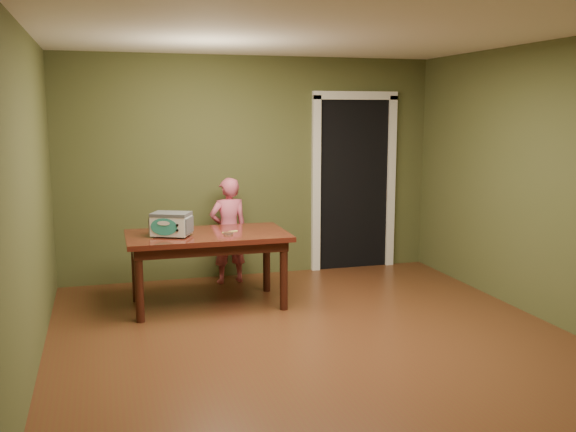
{
  "coord_description": "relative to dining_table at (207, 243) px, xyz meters",
  "views": [
    {
      "loc": [
        -1.72,
        -4.92,
        1.96
      ],
      "look_at": [
        0.01,
        1.0,
        0.95
      ],
      "focal_mm": 40.0,
      "sensor_mm": 36.0,
      "label": 1
    }
  ],
  "objects": [
    {
      "name": "spatula",
      "position": [
        0.23,
        -0.0,
        0.1
      ],
      "size": [
        0.18,
        0.09,
        0.01
      ],
      "primitive_type": "cube",
      "rotation": [
        0.0,
        0.0,
        0.41
      ],
      "color": "#FFF36E",
      "rests_on": "dining_table"
    },
    {
      "name": "dining_table",
      "position": [
        0.0,
        0.0,
        0.0
      ],
      "size": [
        1.6,
        0.91,
        0.75
      ],
      "rotation": [
        0.0,
        0.0,
        -0.01
      ],
      "color": "#3E110E",
      "rests_on": "floor"
    },
    {
      "name": "child",
      "position": [
        0.38,
        0.83,
        -0.04
      ],
      "size": [
        0.47,
        0.34,
        1.22
      ],
      "primitive_type": "imported",
      "rotation": [
        0.0,
        0.0,
        3.26
      ],
      "color": "#D55874",
      "rests_on": "floor"
    },
    {
      "name": "room_shell",
      "position": [
        0.72,
        -1.37,
        1.06
      ],
      "size": [
        4.52,
        5.02,
        2.61
      ],
      "color": "#474C28",
      "rests_on": "ground"
    },
    {
      "name": "baking_pan",
      "position": [
        0.19,
        -0.12,
        0.11
      ],
      "size": [
        0.1,
        0.1,
        0.02
      ],
      "color": "silver",
      "rests_on": "dining_table"
    },
    {
      "name": "toy_oven",
      "position": [
        -0.36,
        -0.06,
        0.23
      ],
      "size": [
        0.44,
        0.38,
        0.24
      ],
      "rotation": [
        0.0,
        0.0,
        -0.44
      ],
      "color": "#4C4F54",
      "rests_on": "dining_table"
    },
    {
      "name": "doorway",
      "position": [
        2.02,
        1.41,
        0.41
      ],
      "size": [
        1.1,
        0.66,
        2.25
      ],
      "color": "black",
      "rests_on": "ground"
    },
    {
      "name": "floor",
      "position": [
        0.72,
        -1.37,
        -0.65
      ],
      "size": [
        5.0,
        5.0,
        0.0
      ],
      "primitive_type": "plane",
      "color": "#512717",
      "rests_on": "ground"
    }
  ]
}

